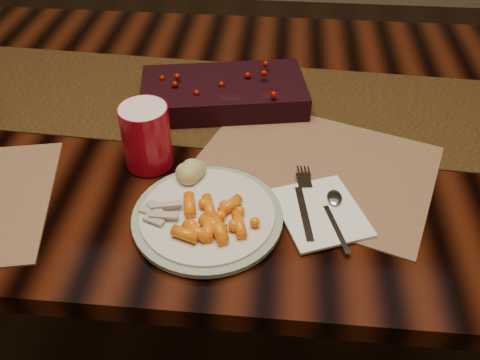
# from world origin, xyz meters

# --- Properties ---
(floor) EXTENTS (5.00, 5.00, 0.00)m
(floor) POSITION_xyz_m (0.00, 0.00, 0.00)
(floor) COLOR black
(floor) RESTS_ON ground
(dining_table) EXTENTS (1.80, 1.00, 0.75)m
(dining_table) POSITION_xyz_m (0.00, 0.00, 0.38)
(dining_table) COLOR black
(dining_table) RESTS_ON floor
(table_runner) EXTENTS (1.70, 0.43, 0.00)m
(table_runner) POSITION_xyz_m (0.05, 0.04, 0.75)
(table_runner) COLOR #3E250F
(table_runner) RESTS_ON dining_table
(centerpiece) EXTENTS (0.37, 0.24, 0.07)m
(centerpiece) POSITION_xyz_m (-0.03, 0.03, 0.79)
(centerpiece) COLOR black
(centerpiece) RESTS_ON table_runner
(placemat_main) EXTENTS (0.50, 0.43, 0.00)m
(placemat_main) POSITION_xyz_m (0.17, -0.17, 0.75)
(placemat_main) COLOR brown
(placemat_main) RESTS_ON dining_table
(dinner_plate) EXTENTS (0.31, 0.31, 0.01)m
(dinner_plate) POSITION_xyz_m (-0.01, -0.32, 0.76)
(dinner_plate) COLOR white
(dinner_plate) RESTS_ON placemat_main
(baby_carrots) EXTENTS (0.12, 0.10, 0.02)m
(baby_carrots) POSITION_xyz_m (-0.00, -0.34, 0.78)
(baby_carrots) COLOR orange
(baby_carrots) RESTS_ON dinner_plate
(mashed_potatoes) EXTENTS (0.09, 0.08, 0.04)m
(mashed_potatoes) POSITION_xyz_m (-0.05, -0.24, 0.79)
(mashed_potatoes) COLOR tan
(mashed_potatoes) RESTS_ON dinner_plate
(turkey_shreds) EXTENTS (0.08, 0.07, 0.02)m
(turkey_shreds) POSITION_xyz_m (-0.10, -0.34, 0.78)
(turkey_shreds) COLOR tan
(turkey_shreds) RESTS_ON dinner_plate
(napkin) EXTENTS (0.18, 0.19, 0.01)m
(napkin) POSITION_xyz_m (0.17, -0.29, 0.76)
(napkin) COLOR white
(napkin) RESTS_ON placemat_main
(fork) EXTENTS (0.05, 0.17, 0.00)m
(fork) POSITION_xyz_m (0.15, -0.28, 0.76)
(fork) COLOR #ABACBE
(fork) RESTS_ON napkin
(spoon) EXTENTS (0.06, 0.14, 0.00)m
(spoon) POSITION_xyz_m (0.20, -0.31, 0.76)
(spoon) COLOR #B9B8C3
(spoon) RESTS_ON napkin
(red_cup) EXTENTS (0.09, 0.09, 0.12)m
(red_cup) POSITION_xyz_m (-0.14, -0.18, 0.81)
(red_cup) COLOR maroon
(red_cup) RESTS_ON placemat_main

